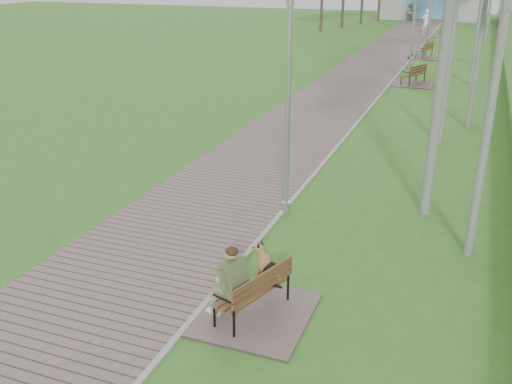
# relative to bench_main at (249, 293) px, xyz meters

# --- Properties ---
(ground) EXTENTS (120.00, 120.00, 0.00)m
(ground) POSITION_rel_bench_main_xyz_m (-0.79, 5.04, -0.42)
(ground) COLOR #376D24
(ground) RESTS_ON ground
(walkway) EXTENTS (3.50, 67.00, 0.04)m
(walkway) POSITION_rel_bench_main_xyz_m (-2.54, 26.54, -0.40)
(walkway) COLOR #70615B
(walkway) RESTS_ON ground
(kerb) EXTENTS (0.10, 67.00, 0.05)m
(kerb) POSITION_rel_bench_main_xyz_m (-0.79, 26.54, -0.40)
(kerb) COLOR #999993
(kerb) RESTS_ON ground
(bench_main) EXTENTS (1.74, 1.93, 1.52)m
(bench_main) POSITION_rel_bench_main_xyz_m (0.00, 0.00, 0.00)
(bench_main) COLOR #70615B
(bench_main) RESTS_ON ground
(bench_second) EXTENTS (1.84, 2.04, 1.13)m
(bench_second) POSITION_rel_bench_main_xyz_m (0.19, 20.46, -0.21)
(bench_second) COLOR #70615B
(bench_second) RESTS_ON ground
(bench_third) EXTENTS (1.83, 2.04, 1.13)m
(bench_third) POSITION_rel_bench_main_xyz_m (-0.16, 28.98, -0.21)
(bench_third) COLOR #70615B
(bench_third) RESTS_ON ground
(bench_far) EXTENTS (1.68, 1.87, 1.03)m
(bench_far) POSITION_rel_bench_main_xyz_m (0.22, 40.79, -0.23)
(bench_far) COLOR #70615B
(bench_far) RESTS_ON ground
(lamp_post_near) EXTENTS (0.18, 0.18, 4.74)m
(lamp_post_near) POSITION_rel_bench_main_xyz_m (-0.72, 4.09, 1.79)
(lamp_post_near) COLOR #A3A6AB
(lamp_post_near) RESTS_ON ground
(lamp_post_second) EXTENTS (0.22, 0.22, 5.70)m
(lamp_post_second) POSITION_rel_bench_main_xyz_m (-0.49, 24.80, 2.24)
(lamp_post_second) COLOR #A3A6AB
(lamp_post_second) RESTS_ON ground
(lamp_post_third) EXTENTS (0.23, 0.23, 5.93)m
(lamp_post_third) POSITION_rel_bench_main_xyz_m (-0.62, 35.35, 2.35)
(lamp_post_third) COLOR #A3A6AB
(lamp_post_third) RESTS_ON ground
(pedestrian_near) EXTENTS (0.77, 0.58, 1.92)m
(pedestrian_near) POSITION_rel_bench_main_xyz_m (-1.31, 41.62, 0.54)
(pedestrian_near) COLOR white
(pedestrian_near) RESTS_ON ground
(pedestrian_far) EXTENTS (0.88, 0.72, 1.67)m
(pedestrian_far) POSITION_rel_bench_main_xyz_m (-3.99, 53.10, 0.41)
(pedestrian_far) COLOR gray
(pedestrian_far) RESTS_ON ground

